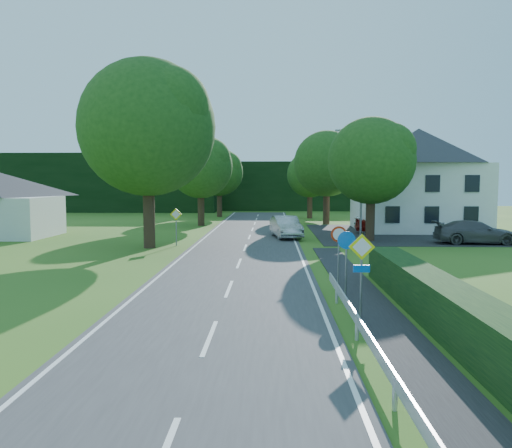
{
  "coord_description": "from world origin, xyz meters",
  "views": [
    {
      "loc": [
        1.61,
        -6.76,
        4.12
      ],
      "look_at": [
        0.83,
        18.7,
        1.97
      ],
      "focal_mm": 35.0,
      "sensor_mm": 36.0,
      "label": 1
    }
  ],
  "objects_px": {
    "moving_car": "(286,227)",
    "parasol": "(386,220)",
    "parked_car_red": "(386,223)",
    "parked_car_silver_a": "(383,221)",
    "parked_car_grey": "(475,232)",
    "streetlight": "(360,177)",
    "motorcycle": "(273,226)"
  },
  "relations": [
    {
      "from": "moving_car",
      "to": "parasol",
      "type": "height_order",
      "value": "parasol"
    },
    {
      "from": "moving_car",
      "to": "parasol",
      "type": "bearing_deg",
      "value": 19.52
    },
    {
      "from": "parked_car_silver_a",
      "to": "parasol",
      "type": "height_order",
      "value": "parasol"
    },
    {
      "from": "parasol",
      "to": "parked_car_silver_a",
      "type": "bearing_deg",
      "value": 87.33
    },
    {
      "from": "parked_car_silver_a",
      "to": "parked_car_grey",
      "type": "height_order",
      "value": "parked_car_silver_a"
    },
    {
      "from": "parked_car_red",
      "to": "parked_car_grey",
      "type": "xyz_separation_m",
      "value": [
        4.39,
        -6.5,
        -0.05
      ]
    },
    {
      "from": "parked_car_silver_a",
      "to": "parasol",
      "type": "relative_size",
      "value": 2.22
    },
    {
      "from": "streetlight",
      "to": "parked_car_silver_a",
      "type": "distance_m",
      "value": 7.51
    },
    {
      "from": "streetlight",
      "to": "parasol",
      "type": "height_order",
      "value": "streetlight"
    },
    {
      "from": "streetlight",
      "to": "parked_car_red",
      "type": "distance_m",
      "value": 5.4
    },
    {
      "from": "parked_car_red",
      "to": "parked_car_grey",
      "type": "relative_size",
      "value": 0.91
    },
    {
      "from": "parked_car_silver_a",
      "to": "moving_car",
      "type": "bearing_deg",
      "value": 100.76
    },
    {
      "from": "parked_car_silver_a",
      "to": "parasol",
      "type": "distance_m",
      "value": 1.38
    },
    {
      "from": "parked_car_silver_a",
      "to": "streetlight",
      "type": "bearing_deg",
      "value": 126.86
    },
    {
      "from": "motorcycle",
      "to": "moving_car",
      "type": "bearing_deg",
      "value": -82.4
    },
    {
      "from": "parasol",
      "to": "parked_car_grey",
      "type": "bearing_deg",
      "value": -63.03
    },
    {
      "from": "streetlight",
      "to": "parked_car_grey",
      "type": "height_order",
      "value": "streetlight"
    },
    {
      "from": "streetlight",
      "to": "parked_car_grey",
      "type": "xyz_separation_m",
      "value": [
        7.08,
        -3.5,
        -3.66
      ]
    },
    {
      "from": "streetlight",
      "to": "moving_car",
      "type": "bearing_deg",
      "value": -176.9
    },
    {
      "from": "motorcycle",
      "to": "parked_car_silver_a",
      "type": "bearing_deg",
      "value": 8.86
    },
    {
      "from": "parasol",
      "to": "parked_car_red",
      "type": "bearing_deg",
      "value": -104.3
    },
    {
      "from": "motorcycle",
      "to": "parked_car_silver_a",
      "type": "height_order",
      "value": "parked_car_silver_a"
    },
    {
      "from": "parked_car_silver_a",
      "to": "parked_car_grey",
      "type": "xyz_separation_m",
      "value": [
        3.97,
        -9.28,
        -0.02
      ]
    },
    {
      "from": "moving_car",
      "to": "parked_car_grey",
      "type": "relative_size",
      "value": 0.91
    },
    {
      "from": "parked_car_red",
      "to": "motorcycle",
      "type": "bearing_deg",
      "value": 90.41
    },
    {
      "from": "parked_car_silver_a",
      "to": "parked_car_grey",
      "type": "bearing_deg",
      "value": 178.27
    },
    {
      "from": "moving_car",
      "to": "motorcycle",
      "type": "distance_m",
      "value": 3.41
    },
    {
      "from": "parked_car_red",
      "to": "parasol",
      "type": "distance_m",
      "value": 1.47
    },
    {
      "from": "motorcycle",
      "to": "parked_car_silver_a",
      "type": "xyz_separation_m",
      "value": [
        9.37,
        2.8,
        0.23
      ]
    },
    {
      "from": "streetlight",
      "to": "motorcycle",
      "type": "xyz_separation_m",
      "value": [
        -6.26,
        2.99,
        -3.86
      ]
    },
    {
      "from": "moving_car",
      "to": "streetlight",
      "type": "bearing_deg",
      "value": -6.64
    },
    {
      "from": "moving_car",
      "to": "parked_car_red",
      "type": "xyz_separation_m",
      "value": [
        8.05,
        3.29,
        0.03
      ]
    }
  ]
}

